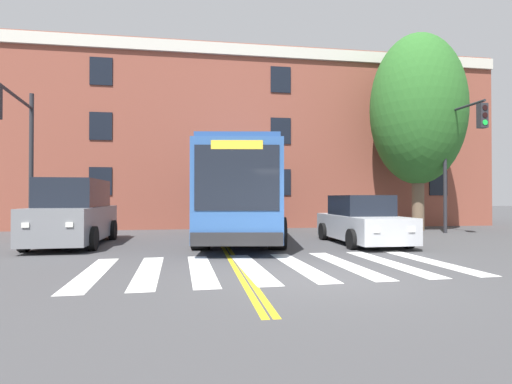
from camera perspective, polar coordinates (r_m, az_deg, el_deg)
name	(u,v)px	position (r m, az deg, el deg)	size (l,w,h in m)	color
ground_plane	(319,277)	(8.55, 8.99, -11.93)	(120.00, 120.00, 0.00)	#424244
crosswalk	(276,267)	(9.66, 2.85, -10.61)	(8.88, 4.39, 0.01)	white
lane_line_yellow_inner	(210,226)	(23.40, -6.57, -4.81)	(0.12, 36.00, 0.01)	gold
lane_line_yellow_outer	(213,226)	(23.41, -6.18, -4.81)	(0.12, 36.00, 0.01)	gold
city_bus	(242,193)	(15.90, -2.05, -0.08)	(4.05, 10.77, 3.46)	#2D5699
car_grey_near_lane	(74,214)	(15.20, -24.52, -2.87)	(2.22, 5.21, 2.28)	slate
car_silver_far_lane	(361,222)	(14.78, 14.84, -4.10)	(2.15, 4.73, 1.73)	#B7BABF
traffic_light_near_corner	(459,145)	(19.83, 27.03, 5.98)	(0.35, 2.64, 5.92)	#28282D
traffic_light_far_corner	(18,137)	(15.89, -30.88, 6.80)	(0.66, 3.98, 5.59)	#28282D
street_tree_curbside_large	(417,110)	(21.95, 22.07, 10.86)	(6.60, 6.61, 9.86)	brown
building_facade	(194,143)	(24.47, -8.88, 6.97)	(34.62, 6.78, 9.87)	brown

